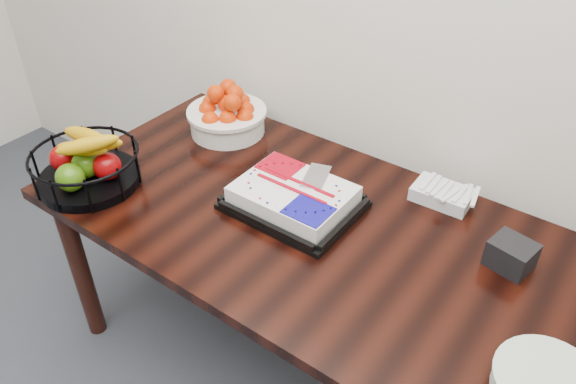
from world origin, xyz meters
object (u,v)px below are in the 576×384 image
Objects in this scene: tangerine_bowl at (227,113)px; napkin_box at (511,255)px; table at (309,241)px; cake_tray at (294,198)px; fruit_basket at (86,164)px.

tangerine_bowl is 2.61× the size of napkin_box.
table is 0.62m from napkin_box.
cake_tray is (-0.08, 0.03, 0.13)m from table.
tangerine_bowl is at bearing 154.21° from cake_tray.
cake_tray is 1.32× the size of tangerine_bowl.
table is at bearing 21.17° from fruit_basket.
table is 5.76× the size of tangerine_bowl.
napkin_box is at bearing 19.23° from fruit_basket.
fruit_basket is (-0.15, -0.55, -0.00)m from tangerine_bowl.
tangerine_bowl is 0.85× the size of fruit_basket.
tangerine_bowl is 0.57m from fruit_basket.
cake_tray is 3.44× the size of napkin_box.
tangerine_bowl reaches higher than table.
fruit_basket is (-0.73, -0.28, 0.17)m from table.
fruit_basket is at bearing -105.52° from tangerine_bowl.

